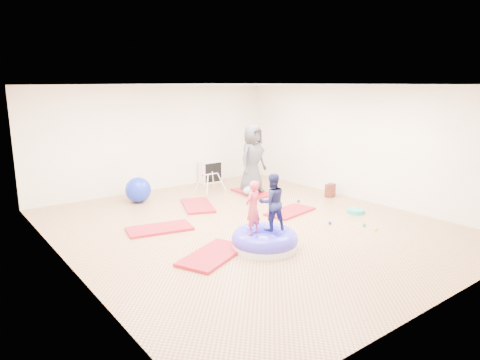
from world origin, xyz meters
TOP-DOWN VIEW (x-y plane):
  - room at (0.00, 0.00)m, footprint 7.01×8.01m
  - gym_mat_front_left at (-1.48, -0.90)m, footprint 1.47×1.14m
  - gym_mat_mid_left at (-1.57, 0.86)m, footprint 1.36×0.88m
  - gym_mat_center_back at (-0.09, 1.83)m, footprint 1.07×1.42m
  - gym_mat_right at (1.31, 0.16)m, footprint 1.27×0.79m
  - gym_mat_rear_right at (1.73, 2.05)m, footprint 0.63×1.22m
  - inflatable_cushion at (-0.55, -1.14)m, footprint 1.16×1.16m
  - child_pink at (-0.77, -1.07)m, footprint 0.40×0.32m
  - child_navy at (-0.36, -1.09)m, footprint 0.59×0.53m
  - adult_caregiver at (1.70, 2.00)m, footprint 0.97×0.75m
  - infant at (1.49, 1.82)m, footprint 0.38×0.38m
  - ball_pit_balls at (1.15, -0.35)m, footprint 3.04×3.73m
  - exercise_ball_blue at (-1.04, 3.03)m, footprint 0.62×0.62m
  - exercise_ball_orange at (-0.87, 3.49)m, footprint 0.37×0.37m
  - infant_play_gym at (0.95, 2.87)m, footprint 0.64×0.61m
  - cube_shelf at (1.57, 3.79)m, footprint 0.65×0.32m
  - balance_disc at (2.46, -0.75)m, footprint 0.40×0.40m
  - backpack at (3.10, 0.56)m, footprint 0.32×0.25m
  - yellow_toy at (-0.96, -0.75)m, footprint 0.18×0.18m

SIDE VIEW (x-z plane):
  - yellow_toy at x=-0.96m, z-range 0.00..0.03m
  - gym_mat_right at x=1.31m, z-range 0.00..0.05m
  - gym_mat_rear_right at x=1.73m, z-range 0.00..0.05m
  - gym_mat_mid_left at x=-1.57m, z-range 0.00..0.05m
  - gym_mat_center_back at x=-0.09m, z-range 0.00..0.05m
  - gym_mat_front_left at x=-1.48m, z-range 0.00..0.05m
  - ball_pit_balls at x=1.15m, z-range 0.00..0.07m
  - balance_disc at x=2.46m, z-range 0.00..0.09m
  - inflatable_cushion at x=-0.55m, z-range -0.04..0.33m
  - infant at x=1.49m, z-range 0.05..0.27m
  - backpack at x=3.10m, z-range 0.00..0.33m
  - exercise_ball_orange at x=-0.87m, z-range 0.00..0.37m
  - exercise_ball_blue at x=-1.04m, z-range 0.00..0.62m
  - cube_shelf at x=1.57m, z-range 0.00..0.65m
  - infant_play_gym at x=0.95m, z-range 0.08..0.58m
  - child_pink at x=-0.77m, z-range 0.34..1.28m
  - child_navy at x=-0.36m, z-range 0.34..1.36m
  - adult_caregiver at x=1.70m, z-range 0.05..1.81m
  - room at x=0.00m, z-range 0.00..2.80m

